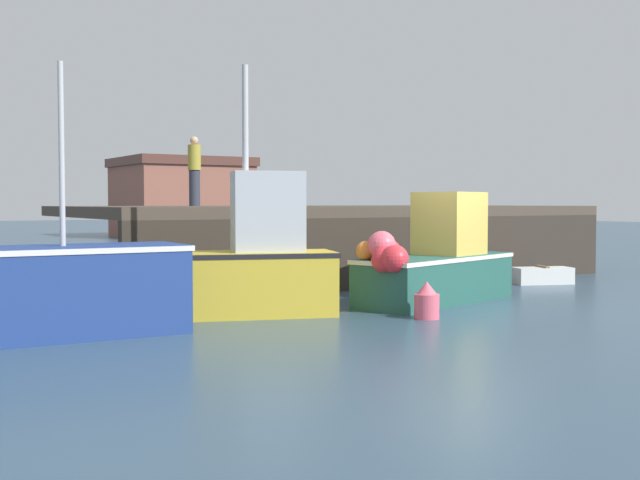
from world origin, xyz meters
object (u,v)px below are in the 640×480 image
at_px(rowboat, 542,276).
at_px(dockworker, 194,171).
at_px(fishing_boat_near_right, 251,264).
at_px(mooring_buoy_foreground, 427,302).
at_px(fishing_boat_near_left, 64,289).
at_px(fishing_boat_mid, 436,263).

bearing_deg(rowboat, dockworker, 136.82).
height_order(fishing_boat_near_right, rowboat, fishing_boat_near_right).
distance_m(fishing_boat_near_right, dockworker, 7.70).
bearing_deg(mooring_buoy_foreground, dockworker, 92.51).
xyz_separation_m(fishing_boat_near_left, rowboat, (11.77, 1.60, -0.51)).
xyz_separation_m(fishing_boat_near_left, mooring_buoy_foreground, (5.69, -1.41, -0.42)).
bearing_deg(fishing_boat_mid, fishing_boat_near_right, 176.05).
xyz_separation_m(fishing_boat_near_left, dockworker, (5.29, 7.68, 2.10)).
relative_size(fishing_boat_near_left, fishing_boat_near_right, 0.93).
bearing_deg(fishing_boat_near_right, rowboat, 7.52).
height_order(fishing_boat_near_left, rowboat, fishing_boat_near_left).
bearing_deg(fishing_boat_near_left, dockworker, 55.43).
bearing_deg(fishing_boat_mid, rowboat, 17.05).
relative_size(fishing_boat_near_right, dockworker, 2.37).
height_order(fishing_boat_near_left, fishing_boat_near_right, fishing_boat_near_right).
distance_m(fishing_boat_mid, dockworker, 7.99).
bearing_deg(fishing_boat_mid, dockworker, 104.71).
relative_size(rowboat, mooring_buoy_foreground, 2.40).
height_order(fishing_boat_mid, dockworker, dockworker).
bearing_deg(dockworker, fishing_boat_mid, -75.29).
height_order(fishing_boat_near_right, fishing_boat_mid, fishing_boat_near_right).
bearing_deg(fishing_boat_mid, fishing_boat_near_left, -178.35).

